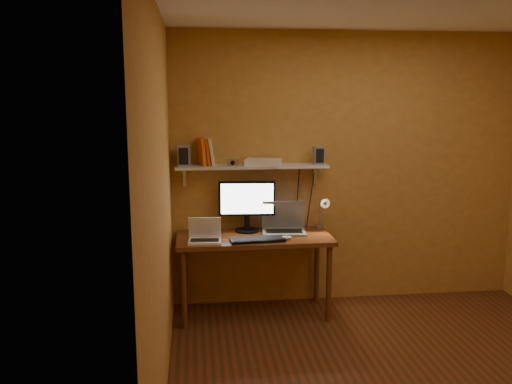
{
  "coord_description": "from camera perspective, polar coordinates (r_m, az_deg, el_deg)",
  "views": [
    {
      "loc": [
        -1.48,
        -3.44,
        2.03
      ],
      "look_at": [
        -0.95,
        1.18,
        1.17
      ],
      "focal_mm": 38.0,
      "sensor_mm": 36.0,
      "label": 1
    }
  ],
  "objects": [
    {
      "name": "monitor",
      "position": [
        5.03,
        -0.97,
        -1.21
      ],
      "size": [
        0.53,
        0.24,
        0.48
      ],
      "rotation": [
        0.0,
        0.0,
        -0.07
      ],
      "color": "black",
      "rests_on": "desk"
    },
    {
      "name": "mouse",
      "position": [
        4.81,
        3.18,
        -4.82
      ],
      "size": [
        0.11,
        0.08,
        0.03
      ],
      "primitive_type": "ellipsoid",
      "rotation": [
        0.0,
        0.0,
        0.14
      ],
      "color": "white",
      "rests_on": "desk"
    },
    {
      "name": "speaker_left",
      "position": [
        4.93,
        -7.57,
        3.83
      ],
      "size": [
        0.12,
        0.12,
        0.19
      ],
      "primitive_type": "cube",
      "rotation": [
        0.0,
        0.0,
        -0.1
      ],
      "color": "gray",
      "rests_on": "wall_shelf"
    },
    {
      "name": "desk_lamp",
      "position": [
        5.11,
        7.05,
        -1.78
      ],
      "size": [
        0.09,
        0.23,
        0.38
      ],
      "color": "silver",
      "rests_on": "desk"
    },
    {
      "name": "room",
      "position": [
        3.82,
        16.37,
        -1.04
      ],
      "size": [
        3.44,
        3.24,
        2.64
      ],
      "color": "#632C19",
      "rests_on": "ground"
    },
    {
      "name": "keyboard",
      "position": [
        4.75,
        0.17,
        -5.05
      ],
      "size": [
        0.49,
        0.19,
        0.03
      ],
      "primitive_type": "cube",
      "rotation": [
        0.0,
        0.0,
        0.07
      ],
      "color": "black",
      "rests_on": "desk"
    },
    {
      "name": "netbook",
      "position": [
        4.76,
        -5.41,
        -4.52
      ],
      "size": [
        0.3,
        0.22,
        0.21
      ],
      "rotation": [
        0.0,
        0.0,
        -0.06
      ],
      "color": "white",
      "rests_on": "desk"
    },
    {
      "name": "wall_shelf",
      "position": [
        4.99,
        -0.43,
        2.68
      ],
      "size": [
        1.4,
        0.25,
        0.21
      ],
      "color": "silver",
      "rests_on": "room"
    },
    {
      "name": "desk",
      "position": [
        4.94,
        -0.17,
        -5.62
      ],
      "size": [
        1.4,
        0.6,
        0.75
      ],
      "color": "brown",
      "rests_on": "ground"
    },
    {
      "name": "router",
      "position": [
        4.98,
        0.77,
        3.17
      ],
      "size": [
        0.37,
        0.29,
        0.05
      ],
      "primitive_type": "cube",
      "rotation": [
        0.0,
        0.0,
        -0.25
      ],
      "color": "white",
      "rests_on": "wall_shelf"
    },
    {
      "name": "books",
      "position": [
        4.97,
        -5.38,
        4.24
      ],
      "size": [
        0.17,
        0.18,
        0.25
      ],
      "color": "#ED5817",
      "rests_on": "wall_shelf"
    },
    {
      "name": "laptop",
      "position": [
        5.05,
        2.93,
        -3.39
      ],
      "size": [
        0.42,
        0.32,
        0.29
      ],
      "rotation": [
        0.0,
        0.0,
        -0.09
      ],
      "color": "gray",
      "rests_on": "desk"
    },
    {
      "name": "shelf_camera",
      "position": [
        4.9,
        -2.47,
        3.12
      ],
      "size": [
        0.11,
        0.06,
        0.07
      ],
      "color": "silver",
      "rests_on": "wall_shelf"
    },
    {
      "name": "speaker_right",
      "position": [
        5.07,
        6.6,
        3.87
      ],
      "size": [
        0.1,
        0.1,
        0.17
      ],
      "primitive_type": "cube",
      "rotation": [
        0.0,
        0.0,
        0.03
      ],
      "color": "gray",
      "rests_on": "wall_shelf"
    }
  ]
}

